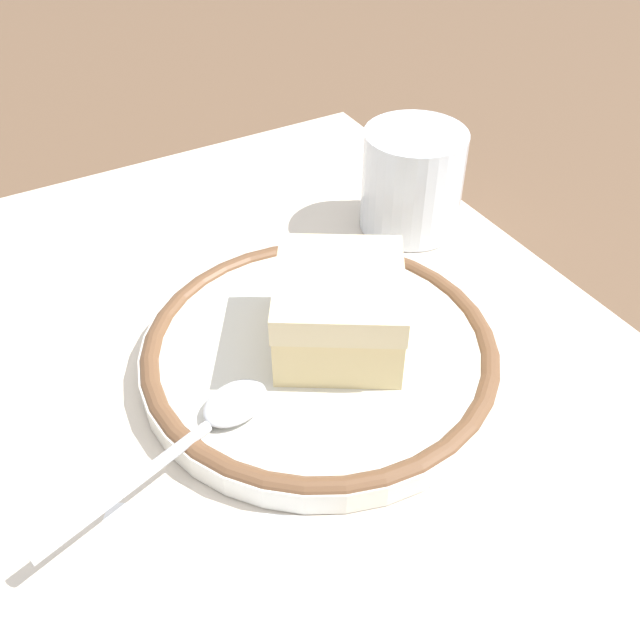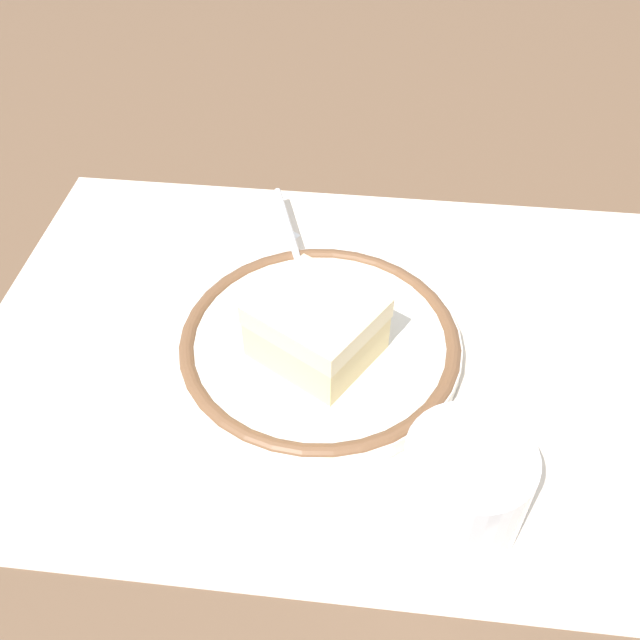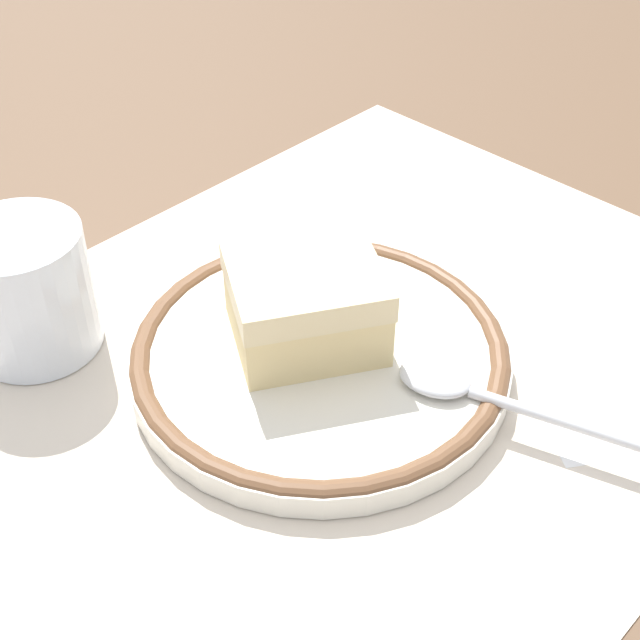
{
  "view_description": "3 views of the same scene",
  "coord_description": "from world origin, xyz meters",
  "px_view_note": "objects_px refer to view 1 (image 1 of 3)",
  "views": [
    {
      "loc": [
        -0.28,
        0.14,
        0.3
      ],
      "look_at": [
        -0.01,
        -0.01,
        0.04
      ],
      "focal_mm": 40.01,
      "sensor_mm": 36.0,
      "label": 1
    },
    {
      "loc": [
        0.03,
        -0.36,
        0.4
      ],
      "look_at": [
        -0.01,
        -0.01,
        0.04
      ],
      "focal_mm": 39.43,
      "sensor_mm": 36.0,
      "label": 2
    },
    {
      "loc": [
        0.25,
        0.24,
        0.34
      ],
      "look_at": [
        -0.01,
        -0.01,
        0.04
      ],
      "focal_mm": 49.66,
      "sensor_mm": 36.0,
      "label": 3
    }
  ],
  "objects_px": {
    "plate": "(320,352)",
    "cake_slice": "(339,309)",
    "cup": "(411,187)",
    "napkin": "(204,600)",
    "spoon": "(207,425)"
  },
  "relations": [
    {
      "from": "cake_slice",
      "to": "spoon",
      "type": "relative_size",
      "value": 0.76
    },
    {
      "from": "plate",
      "to": "spoon",
      "type": "relative_size",
      "value": 1.51
    },
    {
      "from": "plate",
      "to": "cup",
      "type": "xyz_separation_m",
      "value": [
        0.1,
        -0.13,
        0.02
      ]
    },
    {
      "from": "cup",
      "to": "cake_slice",
      "type": "bearing_deg",
      "value": 129.5
    },
    {
      "from": "cake_slice",
      "to": "cup",
      "type": "xyz_separation_m",
      "value": [
        0.1,
        -0.12,
        -0.01
      ]
    },
    {
      "from": "spoon",
      "to": "napkin",
      "type": "xyz_separation_m",
      "value": [
        -0.08,
        0.04,
        -0.02
      ]
    },
    {
      "from": "plate",
      "to": "spoon",
      "type": "height_order",
      "value": "spoon"
    },
    {
      "from": "plate",
      "to": "napkin",
      "type": "distance_m",
      "value": 0.16
    },
    {
      "from": "plate",
      "to": "cup",
      "type": "height_order",
      "value": "cup"
    },
    {
      "from": "plate",
      "to": "cup",
      "type": "distance_m",
      "value": 0.17
    },
    {
      "from": "napkin",
      "to": "plate",
      "type": "bearing_deg",
      "value": -48.44
    },
    {
      "from": "napkin",
      "to": "cake_slice",
      "type": "bearing_deg",
      "value": -51.46
    },
    {
      "from": "cake_slice",
      "to": "spoon",
      "type": "height_order",
      "value": "cake_slice"
    },
    {
      "from": "plate",
      "to": "cake_slice",
      "type": "height_order",
      "value": "cake_slice"
    },
    {
      "from": "cake_slice",
      "to": "cup",
      "type": "relative_size",
      "value": 1.42
    }
  ]
}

